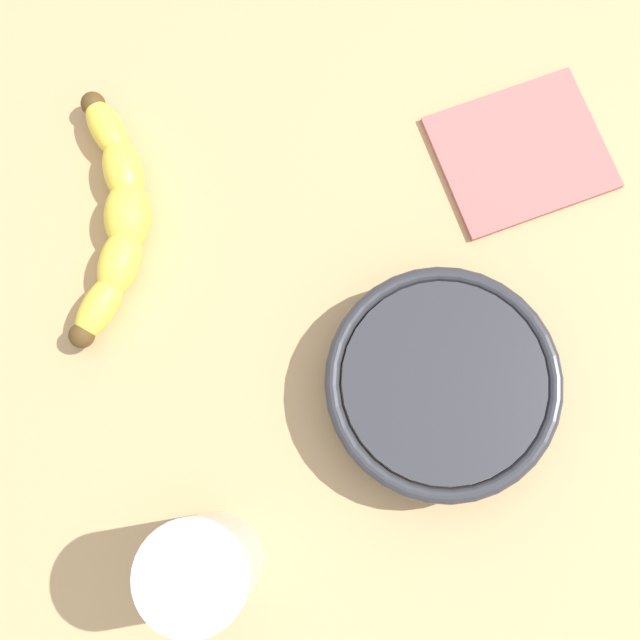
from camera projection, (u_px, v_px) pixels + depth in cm
name	position (u px, v px, depth cm)	size (l,w,h in cm)	color
wooden_tabletop	(331.00, 371.00, 64.78)	(120.00, 120.00, 3.00)	tan
banana	(116.00, 216.00, 63.95)	(19.73, 10.82, 3.64)	yellow
smoothie_glass	(205.00, 568.00, 54.50)	(7.10, 7.10, 12.51)	silver
ceramic_bowl	(441.00, 385.00, 60.12)	(17.35, 17.35, 4.90)	#2D2D33
folded_napkin	(521.00, 153.00, 66.67)	(11.19, 13.31, 0.60)	#BC6660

